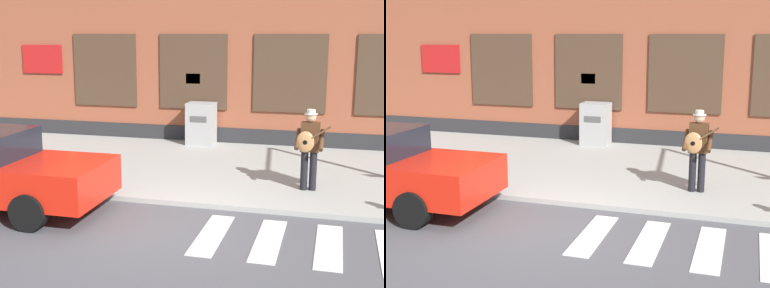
% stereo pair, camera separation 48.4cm
% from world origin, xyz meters
% --- Properties ---
extents(ground_plane, '(160.00, 160.00, 0.00)m').
position_xyz_m(ground_plane, '(0.00, 0.00, 0.00)').
color(ground_plane, '#4C4C51').
extents(sidewalk, '(28.00, 5.94, 0.10)m').
position_xyz_m(sidewalk, '(0.00, 4.25, 0.05)').
color(sidewalk, '#9E9E99').
rests_on(sidewalk, ground).
extents(building_backdrop, '(28.00, 4.06, 8.68)m').
position_xyz_m(building_backdrop, '(-0.00, 9.22, 4.33)').
color(building_backdrop, brown).
rests_on(building_backdrop, ground).
extents(crosswalk, '(5.20, 1.90, 0.01)m').
position_xyz_m(crosswalk, '(3.25, -0.02, 0.01)').
color(crosswalk, silver).
rests_on(crosswalk, ground).
extents(busker, '(0.70, 0.52, 1.70)m').
position_xyz_m(busker, '(2.26, 2.74, 1.07)').
color(busker, black).
rests_on(busker, sidewalk).
extents(utility_box, '(0.81, 0.69, 1.23)m').
position_xyz_m(utility_box, '(-1.07, 6.77, 0.72)').
color(utility_box, '#9E9E9E').
rests_on(utility_box, sidewalk).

